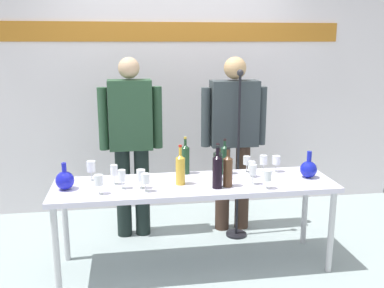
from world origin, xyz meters
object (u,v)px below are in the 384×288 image
display_table (195,190)px  wine_bottle_5 (218,164)px  wine_bottle_2 (225,159)px  wine_bottle_0 (217,170)px  wine_glass_left_1 (99,180)px  decanter_blue_right (309,169)px  wine_glass_right_3 (247,161)px  wine_glass_right_2 (253,170)px  wine_glass_right_5 (267,176)px  wine_glass_left_5 (145,179)px  decanter_blue_left (65,180)px  presenter_right (234,133)px  microphone_stand (237,182)px  wine_bottle_3 (185,158)px  wine_glass_left_2 (91,167)px  wine_glass_left_4 (141,175)px  wine_glass_left_0 (122,176)px  wine_bottle_4 (180,168)px  wine_glass_left_3 (114,171)px  wine_glass_right_1 (252,166)px  wine_bottle_1 (228,170)px  wine_glass_right_0 (263,160)px  presenter_left (131,137)px  wine_glass_right_4 (276,160)px

display_table → wine_bottle_5: (0.20, 0.05, 0.19)m
wine_bottle_5 → wine_bottle_2: bearing=57.6°
wine_bottle_0 → wine_glass_left_1: size_ratio=2.27×
decanter_blue_right → wine_glass_right_3: decanter_blue_right is taller
wine_glass_right_2 → wine_glass_right_5: wine_glass_right_2 is taller
wine_glass_left_5 → wine_glass_right_5: bearing=-4.7°
wine_bottle_5 → wine_glass_right_2: size_ratio=1.86×
decanter_blue_left → decanter_blue_right: 1.97m
decanter_blue_right → presenter_right: (-0.47, 0.70, 0.18)m
presenter_right → wine_bottle_5: 0.71m
presenter_right → microphone_stand: (0.00, -0.18, -0.44)m
decanter_blue_left → wine_bottle_3: 1.01m
wine_glass_left_2 → wine_glass_left_4: (0.39, -0.26, -0.01)m
decanter_blue_left → decanter_blue_right: bearing=0.0°
decanter_blue_left → wine_glass_left_4: bearing=-6.7°
wine_glass_left_0 → wine_glass_right_5: wine_glass_left_0 is taller
wine_bottle_5 → wine_glass_left_2: wine_bottle_5 is taller
wine_bottle_4 → wine_bottle_5: (0.32, 0.07, 0.00)m
decanter_blue_right → display_table: bearing=179.7°
wine_glass_left_5 → wine_glass_left_3: bearing=138.0°
wine_bottle_3 → wine_glass_left_0: 0.63m
decanter_blue_right → wine_glass_left_0: bearing=-178.1°
decanter_blue_right → wine_bottle_2: wine_bottle_2 is taller
wine_glass_right_2 → wine_bottle_3: bearing=143.0°
decanter_blue_left → wine_glass_right_1: (1.51, 0.09, 0.02)m
display_table → wine_glass_left_5: bearing=-159.3°
wine_glass_left_0 → wine_bottle_2: bearing=16.5°
presenter_right → wine_bottle_3: size_ratio=5.27×
wine_glass_left_0 → microphone_stand: microphone_stand is taller
presenter_right → wine_glass_left_5: (-0.89, -0.85, -0.15)m
wine_glass_left_0 → wine_glass_left_1: bearing=-149.8°
wine_glass_left_2 → wine_glass_left_3: bearing=-34.0°
wine_bottle_1 → wine_glass_left_4: 0.68m
display_table → wine_glass_left_4: 0.47m
presenter_right → wine_glass_left_1: 1.51m
wine_glass_right_0 → presenter_left: bearing=156.5°
wine_glass_left_3 → wine_glass_left_5: size_ratio=1.12×
presenter_left → wine_glass_right_2: presenter_left is taller
wine_glass_left_2 → wine_bottle_2: bearing=0.6°
display_table → wine_bottle_1: (0.24, -0.12, 0.19)m
display_table → wine_glass_left_5: (-0.40, -0.15, 0.16)m
decanter_blue_left → wine_glass_left_2: bearing=46.2°
wine_glass_right_0 → wine_bottle_3: bearing=175.2°
wine_bottle_4 → decanter_blue_right: bearing=0.7°
wine_bottle_5 → wine_glass_right_1: bearing=5.2°
wine_glass_left_2 → wine_glass_left_3: size_ratio=1.03×
presenter_right → wine_bottle_5: bearing=-114.6°
display_table → decanter_blue_right: bearing=-0.3°
wine_glass_right_4 → decanter_blue_left: bearing=-173.6°
wine_glass_left_1 → wine_glass_left_3: (0.11, 0.22, 0.00)m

